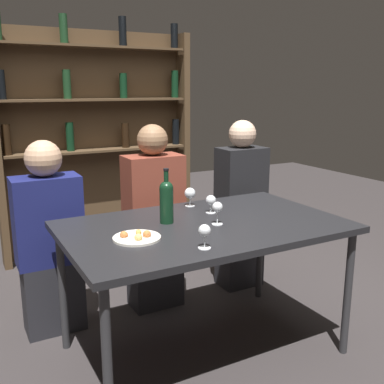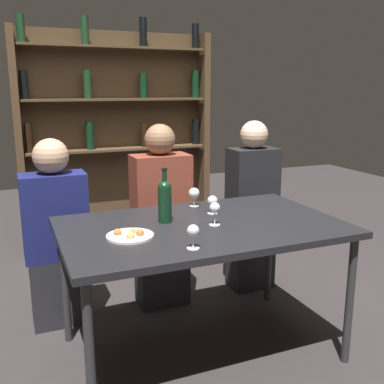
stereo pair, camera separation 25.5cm
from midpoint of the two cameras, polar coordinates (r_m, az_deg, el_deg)
The scene contains 12 objects.
ground_plane at distance 2.79m, azimuth 3.95°, elevation -19.46°, with size 10.00×10.00×0.00m, color #332D2D.
dining_table at distance 2.48m, azimuth 4.21°, elevation -5.37°, with size 1.52×0.94×0.77m.
wine_rack_wall at distance 4.21m, azimuth -7.83°, elevation 7.35°, with size 1.77×0.21×2.11m.
wine_bottle at distance 2.46m, azimuth -0.53°, elevation -0.93°, with size 0.08×0.08×0.30m.
wine_glass_0 at distance 2.07m, azimuth 3.68°, elevation -5.16°, with size 0.06×0.06×0.12m.
wine_glass_1 at distance 2.65m, azimuth 5.37°, elevation -1.25°, with size 0.06×0.06×0.11m.
wine_glass_2 at distance 2.81m, azimuth 2.87°, elevation -0.25°, with size 0.07×0.07×0.12m.
wine_glass_3 at distance 2.42m, azimuth 5.92°, elevation -2.21°, with size 0.06×0.06×0.13m.
food_plate_0 at distance 2.25m, azimuth -4.72°, elevation -5.54°, with size 0.24×0.24×0.04m.
seated_person_left at distance 2.93m, azimuth -14.46°, elevation -5.80°, with size 0.40×0.22×1.21m.
seated_person_center at distance 3.09m, azimuth -1.57°, elevation -3.82°, with size 0.39×0.22×1.27m.
seated_person_right at distance 3.39m, azimuth 9.74°, elevation -2.34°, with size 0.35×0.22×1.27m.
Camera 2 is at (-0.95, -2.15, 1.50)m, focal length 42.00 mm.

